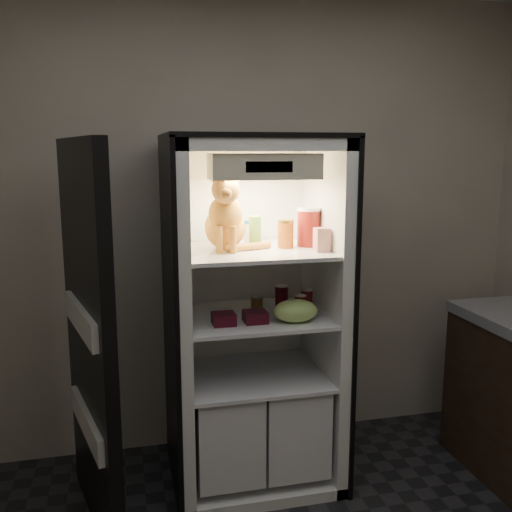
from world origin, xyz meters
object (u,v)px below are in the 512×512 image
at_px(grape_bag, 296,311).
at_px(cream_carton, 322,240).
at_px(tabby_cat, 225,219).
at_px(condiment_jar, 257,303).
at_px(refrigerator, 252,338).
at_px(soda_can_c, 300,306).
at_px(berry_box_right, 255,317).
at_px(parmesan_shaker, 255,232).
at_px(berry_box_left, 224,319).
at_px(pepper_jar, 309,227).
at_px(salsa_jar, 286,234).
at_px(mayo_tub, 253,232).
at_px(soda_can_a, 282,297).
at_px(soda_can_b, 307,300).

bearing_deg(grape_bag, cream_carton, 11.70).
height_order(tabby_cat, condiment_jar, tabby_cat).
bearing_deg(refrigerator, soda_can_c, -35.04).
distance_m(tabby_cat, berry_box_right, 0.52).
distance_m(parmesan_shaker, cream_carton, 0.36).
distance_m(tabby_cat, berry_box_left, 0.51).
distance_m(pepper_jar, berry_box_right, 0.56).
bearing_deg(parmesan_shaker, soda_can_c, -34.96).
xyz_separation_m(pepper_jar, grape_bag, (-0.13, -0.21, -0.40)).
bearing_deg(salsa_jar, berry_box_right, -144.71).
distance_m(cream_carton, condiment_jar, 0.50).
bearing_deg(mayo_tub, grape_bag, -69.12).
height_order(soda_can_a, grape_bag, soda_can_a).
relative_size(refrigerator, cream_carton, 15.70).
bearing_deg(salsa_jar, pepper_jar, 11.61).
height_order(pepper_jar, soda_can_a, pepper_jar).
xyz_separation_m(mayo_tub, cream_carton, (0.28, -0.33, -0.00)).
distance_m(salsa_jar, berry_box_left, 0.55).
relative_size(pepper_jar, berry_box_right, 1.80).
relative_size(pepper_jar, berry_box_left, 1.82).
xyz_separation_m(soda_can_a, soda_can_b, (0.12, -0.07, -0.01)).
distance_m(soda_can_b, berry_box_left, 0.50).
bearing_deg(tabby_cat, soda_can_a, 16.08).
bearing_deg(salsa_jar, refrigerator, 161.36).
height_order(parmesan_shaker, soda_can_a, parmesan_shaker).
height_order(soda_can_b, berry_box_right, soda_can_b).
xyz_separation_m(salsa_jar, grape_bag, (0.00, -0.18, -0.37)).
height_order(tabby_cat, soda_can_c, tabby_cat).
xyz_separation_m(soda_can_c, grape_bag, (-0.05, -0.08, -0.00)).
bearing_deg(grape_bag, berry_box_left, 173.87).
bearing_deg(mayo_tub, refrigerator, -106.14).
xyz_separation_m(tabby_cat, cream_carton, (0.46, -0.17, -0.10)).
bearing_deg(soda_can_a, pepper_jar, -15.85).
bearing_deg(mayo_tub, salsa_jar, -53.78).
bearing_deg(soda_can_c, condiment_jar, 143.23).
bearing_deg(parmesan_shaker, soda_can_a, 7.76).
relative_size(grape_bag, berry_box_left, 2.01).
distance_m(refrigerator, soda_can_b, 0.36).
relative_size(tabby_cat, grape_bag, 1.85).
relative_size(mayo_tub, berry_box_right, 1.12).
bearing_deg(cream_carton, salsa_jar, 134.73).
distance_m(refrigerator, pepper_jar, 0.67).
relative_size(tabby_cat, condiment_jar, 4.65).
relative_size(tabby_cat, soda_can_b, 3.60).
xyz_separation_m(parmesan_shaker, soda_can_b, (0.27, -0.05, -0.37)).
bearing_deg(condiment_jar, soda_can_a, 7.50).
relative_size(refrigerator, mayo_tub, 14.72).
relative_size(parmesan_shaker, grape_bag, 0.73).
distance_m(tabby_cat, parmesan_shaker, 0.18).
bearing_deg(refrigerator, parmesan_shaker, -36.00).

